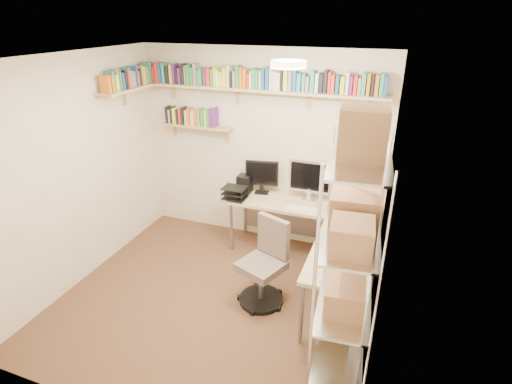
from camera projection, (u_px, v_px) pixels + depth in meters
ground at (214, 298)px, 4.35m from camera, size 3.20×3.20×0.00m
room_shell at (208, 165)px, 3.72m from camera, size 3.24×3.04×2.52m
wall_shelves at (223, 88)px, 4.77m from camera, size 3.12×1.09×0.80m
corner_desk at (301, 213)px, 4.68m from camera, size 1.89×1.84×1.23m
office_chair at (265, 268)px, 4.19m from camera, size 0.54×0.55×0.94m
wire_rack at (353, 227)px, 2.89m from camera, size 0.51×0.92×2.30m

